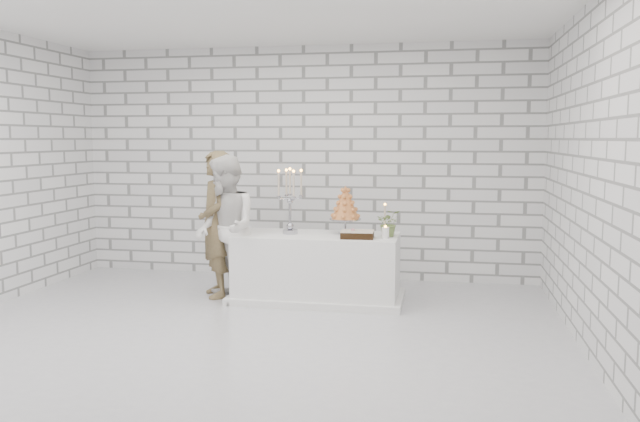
{
  "coord_description": "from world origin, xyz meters",
  "views": [
    {
      "loc": [
        1.79,
        -5.71,
        1.82
      ],
      "look_at": [
        0.51,
        0.96,
        1.05
      ],
      "focal_mm": 36.13,
      "sensor_mm": 36.0,
      "label": 1
    }
  ],
  "objects_px": {
    "cake_table": "(317,268)",
    "candelabra": "(290,201)",
    "croquembouche": "(345,210)",
    "groom": "(216,224)",
    "bride": "(226,229)"
  },
  "relations": [
    {
      "from": "cake_table",
      "to": "groom",
      "type": "relative_size",
      "value": 1.07
    },
    {
      "from": "groom",
      "to": "bride",
      "type": "bearing_deg",
      "value": 8.83
    },
    {
      "from": "croquembouche",
      "to": "groom",
      "type": "bearing_deg",
      "value": -174.39
    },
    {
      "from": "cake_table",
      "to": "croquembouche",
      "type": "bearing_deg",
      "value": 22.49
    },
    {
      "from": "candelabra",
      "to": "groom",
      "type": "bearing_deg",
      "value": -178.38
    },
    {
      "from": "croquembouche",
      "to": "cake_table",
      "type": "bearing_deg",
      "value": -157.51
    },
    {
      "from": "cake_table",
      "to": "groom",
      "type": "xyz_separation_m",
      "value": [
        -1.18,
        -0.02,
        0.46
      ]
    },
    {
      "from": "cake_table",
      "to": "bride",
      "type": "xyz_separation_m",
      "value": [
        -0.98,
        -0.26,
        0.45
      ]
    },
    {
      "from": "cake_table",
      "to": "candelabra",
      "type": "relative_size",
      "value": 2.42
    },
    {
      "from": "bride",
      "to": "croquembouche",
      "type": "height_order",
      "value": "bride"
    },
    {
      "from": "cake_table",
      "to": "bride",
      "type": "bearing_deg",
      "value": -165.05
    },
    {
      "from": "cake_table",
      "to": "candelabra",
      "type": "xyz_separation_m",
      "value": [
        -0.31,
        0.0,
        0.75
      ]
    },
    {
      "from": "candelabra",
      "to": "croquembouche",
      "type": "distance_m",
      "value": 0.63
    },
    {
      "from": "groom",
      "to": "candelabra",
      "type": "xyz_separation_m",
      "value": [
        0.87,
        0.02,
        0.28
      ]
    },
    {
      "from": "candelabra",
      "to": "croquembouche",
      "type": "height_order",
      "value": "candelabra"
    }
  ]
}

